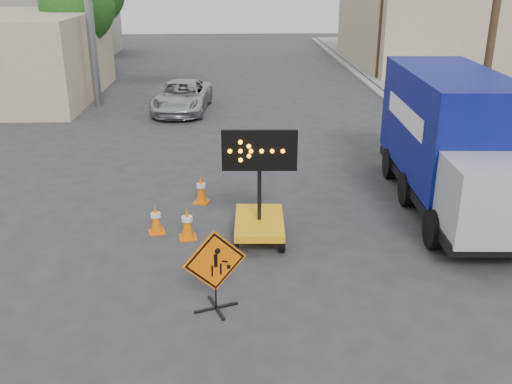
{
  "coord_description": "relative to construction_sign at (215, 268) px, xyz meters",
  "views": [
    {
      "loc": [
        -0.3,
        -8.36,
        5.88
      ],
      "look_at": [
        0.15,
        2.33,
        1.7
      ],
      "focal_mm": 40.0,
      "sensor_mm": 36.0,
      "label": 1
    }
  ],
  "objects": [
    {
      "name": "cone_c",
      "position": [
        -0.51,
        5.23,
        -0.47
      ],
      "size": [
        0.47,
        0.47,
        0.76
      ],
      "rotation": [
        0.0,
        0.0,
        -0.26
      ],
      "color": "#F36505",
      "rests_on": "ground"
    },
    {
      "name": "sidewalk_right",
      "position": [
        10.16,
        14.24,
        -0.77
      ],
      "size": [
        4.0,
        60.0,
        0.15
      ],
      "primitive_type": "cube",
      "color": "gray",
      "rests_on": "ground"
    },
    {
      "name": "storefront_left_far",
      "position": [
        -14.34,
        33.24,
        1.35
      ],
      "size": [
        12.0,
        10.0,
        4.4
      ],
      "primitive_type": "cube",
      "color": "#A19286",
      "rests_on": "ground"
    },
    {
      "name": "tree_left_near",
      "position": [
        -7.34,
        21.24,
        3.32
      ],
      "size": [
        3.71,
        3.71,
        6.03
      ],
      "color": "#432D1C",
      "rests_on": "ground"
    },
    {
      "name": "ground",
      "position": [
        0.66,
        -0.76,
        -0.85
      ],
      "size": [
        100.0,
        100.0,
        0.0
      ],
      "primitive_type": "plane",
      "color": "#2D2D30",
      "rests_on": "ground"
    },
    {
      "name": "box_truck",
      "position": [
        5.99,
        4.76,
        0.72
      ],
      "size": [
        2.62,
        7.39,
        3.47
      ],
      "rotation": [
        0.0,
        0.0,
        -0.05
      ],
      "color": "black",
      "rests_on": "ground"
    },
    {
      "name": "arrow_board",
      "position": [
        0.94,
        2.92,
        -0.25
      ],
      "size": [
        1.67,
        1.9,
        2.65
      ],
      "rotation": [
        0.0,
        0.0,
        -0.04
      ],
      "color": "#FBAC0D",
      "rests_on": "ground"
    },
    {
      "name": "cone_b",
      "position": [
        -1.5,
        3.36,
        -0.49
      ],
      "size": [
        0.45,
        0.45,
        0.72
      ],
      "rotation": [
        0.0,
        0.0,
        0.29
      ],
      "color": "#F36505",
      "rests_on": "ground"
    },
    {
      "name": "building_right_far",
      "position": [
        13.66,
        29.24,
        1.45
      ],
      "size": [
        10.0,
        14.0,
        4.6
      ],
      "primitive_type": "cube",
      "color": "#C3B48D",
      "rests_on": "ground"
    },
    {
      "name": "construction_sign",
      "position": [
        0.0,
        0.0,
        0.0
      ],
      "size": [
        1.15,
        0.82,
        1.6
      ],
      "rotation": [
        0.0,
        0.0,
        0.35
      ],
      "color": "black",
      "rests_on": "ground"
    },
    {
      "name": "curb_right",
      "position": [
        7.86,
        14.24,
        -0.79
      ],
      "size": [
        0.4,
        60.0,
        0.12
      ],
      "primitive_type": "cube",
      "color": "gray",
      "rests_on": "ground"
    },
    {
      "name": "utility_pole_near",
      "position": [
        8.66,
        9.24,
        3.84
      ],
      "size": [
        1.8,
        0.26,
        9.0
      ],
      "color": "#432D1C",
      "rests_on": "ground"
    },
    {
      "name": "pickup_truck",
      "position": [
        -1.84,
        15.97,
        -0.18
      ],
      "size": [
        2.62,
        4.97,
        1.33
      ],
      "primitive_type": "imported",
      "rotation": [
        0.0,
        0.0,
        -0.09
      ],
      "color": "#B7BABF",
      "rests_on": "ground"
    },
    {
      "name": "cone_a",
      "position": [
        -0.73,
        3.03,
        -0.46
      ],
      "size": [
        0.46,
        0.46,
        0.78
      ],
      "rotation": [
        0.0,
        0.0,
        0.18
      ],
      "color": "#F36505",
      "rests_on": "ground"
    }
  ]
}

